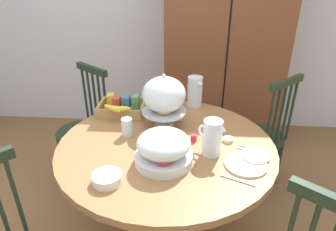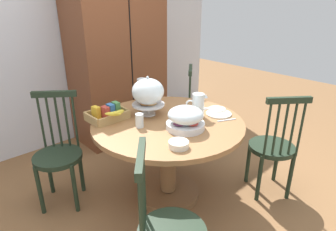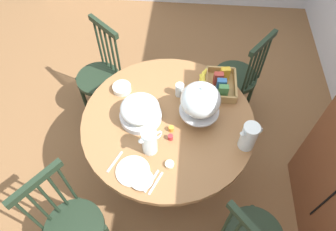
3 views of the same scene
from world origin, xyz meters
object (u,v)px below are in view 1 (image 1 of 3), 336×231
object	(u,v)px
orange_juice_pitcher	(212,139)
milk_pitcher	(195,93)
pastry_stand_with_dome	(164,97)
china_plate_large	(246,164)
dining_table	(166,171)
windsor_chair_far_side	(260,137)
wooden_armoire	(224,47)
fruit_platter_covered	(164,148)
cereal_basket	(122,107)
windsor_chair_near_window	(85,131)
china_plate_small	(255,155)
butter_dish	(228,140)
drinking_glass	(127,127)
cereal_bowl	(107,178)

from	to	relation	value
orange_juice_pitcher	milk_pitcher	xyz separation A→B (m)	(-0.09, 0.64, 0.01)
pastry_stand_with_dome	china_plate_large	distance (m)	0.64
dining_table	windsor_chair_far_side	world-z (taller)	windsor_chair_far_side
dining_table	windsor_chair_far_side	bearing A→B (deg)	40.41
wooden_armoire	milk_pitcher	size ratio (longest dim) A/B	8.99
fruit_platter_covered	cereal_basket	xyz separation A→B (m)	(-0.34, 0.56, -0.04)
dining_table	cereal_basket	xyz separation A→B (m)	(-0.34, 0.37, 0.25)
windsor_chair_near_window	wooden_armoire	bearing A→B (deg)	34.11
windsor_chair_far_side	fruit_platter_covered	world-z (taller)	windsor_chair_far_side
china_plate_small	wooden_armoire	bearing A→B (deg)	91.31
butter_dish	drinking_glass	bearing A→B (deg)	177.27
wooden_armoire	china_plate_small	world-z (taller)	wooden_armoire
windsor_chair_near_window	windsor_chair_far_side	size ratio (longest dim) A/B	1.00
dining_table	windsor_chair_far_side	xyz separation A→B (m)	(0.70, 0.60, -0.08)
fruit_platter_covered	china_plate_small	bearing A→B (deg)	8.64
wooden_armoire	dining_table	size ratio (longest dim) A/B	1.57
dining_table	windsor_chair_far_side	size ratio (longest dim) A/B	1.28
orange_juice_pitcher	butter_dish	distance (m)	0.19
fruit_platter_covered	china_plate_small	xyz separation A→B (m)	(0.48, 0.07, -0.07)
windsor_chair_near_window	cereal_bowl	xyz separation A→B (m)	(0.47, -0.96, 0.31)
china_plate_small	fruit_platter_covered	bearing A→B (deg)	-171.36
cereal_bowl	drinking_glass	size ratio (longest dim) A/B	1.27
windsor_chair_near_window	windsor_chair_far_side	bearing A→B (deg)	0.64
wooden_armoire	cereal_basket	world-z (taller)	wooden_armoire
orange_juice_pitcher	butter_dish	world-z (taller)	orange_juice_pitcher
fruit_platter_covered	milk_pitcher	bearing A→B (deg)	77.37
wooden_armoire	cereal_bowl	xyz separation A→B (m)	(-0.70, -1.75, -0.22)
milk_pitcher	drinking_glass	size ratio (longest dim) A/B	1.98
dining_table	china_plate_small	distance (m)	0.54
wooden_armoire	drinking_glass	size ratio (longest dim) A/B	17.82
dining_table	orange_juice_pitcher	world-z (taller)	orange_juice_pitcher
orange_juice_pitcher	china_plate_large	bearing A→B (deg)	-28.44
butter_dish	orange_juice_pitcher	bearing A→B (deg)	-127.85
windsor_chair_near_window	dining_table	bearing A→B (deg)	-39.13
windsor_chair_far_side	china_plate_large	world-z (taller)	windsor_chair_far_side
wooden_armoire	cereal_basket	distance (m)	1.29
milk_pitcher	drinking_glass	bearing A→B (deg)	-130.76
wooden_armoire	butter_dish	world-z (taller)	wooden_armoire
pastry_stand_with_dome	cereal_basket	bearing A→B (deg)	153.96
windsor_chair_near_window	china_plate_large	distance (m)	1.41
windsor_chair_near_window	orange_juice_pitcher	world-z (taller)	windsor_chair_near_window
wooden_armoire	cereal_basket	bearing A→B (deg)	-127.89
pastry_stand_with_dome	cereal_basket	distance (m)	0.37
windsor_chair_far_side	cereal_bowl	distance (m)	1.40
orange_juice_pitcher	cereal_bowl	xyz separation A→B (m)	(-0.50, -0.28, -0.07)
dining_table	butter_dish	xyz separation A→B (m)	(0.36, 0.04, 0.21)
milk_pitcher	cereal_basket	world-z (taller)	milk_pitcher
windsor_chair_near_window	pastry_stand_with_dome	world-z (taller)	pastry_stand_with_dome
fruit_platter_covered	orange_juice_pitcher	size ratio (longest dim) A/B	1.48
dining_table	butter_dish	distance (m)	0.42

